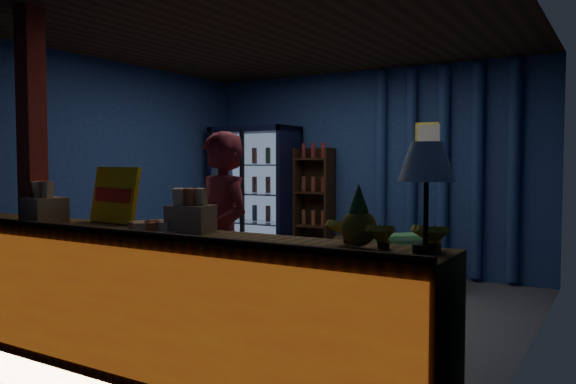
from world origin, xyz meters
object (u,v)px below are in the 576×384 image
shopkeeper (221,241)px  table_lamp (427,166)px  green_chair (398,258)px  pastry_tray (152,229)px

shopkeeper → table_lamp: size_ratio=2.94×
shopkeeper → green_chair: (0.40, 2.71, -0.49)m
green_chair → pastry_tray: 3.46m
pastry_tray → green_chair: bearing=82.5°
green_chair → pastry_tray: size_ratio=1.62×
shopkeeper → pastry_tray: size_ratio=3.73×
shopkeeper → table_lamp: shopkeeper is taller
shopkeeper → pastry_tray: (-0.04, -0.67, 0.16)m
pastry_tray → table_lamp: 1.83m
green_chair → table_lamp: size_ratio=1.28×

